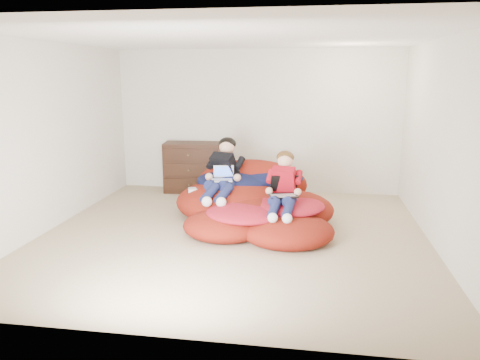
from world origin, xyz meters
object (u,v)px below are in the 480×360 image
Objects in this scene: dresser at (193,167)px; older_boy at (224,169)px; beanbag_pile at (254,203)px; younger_boy at (284,184)px; laptop_black at (283,190)px; laptop_white at (223,176)px.

older_boy is (0.85, -1.44, 0.27)m from dresser.
younger_boy is (0.44, -0.39, 0.39)m from beanbag_pile.
older_boy reaches higher than beanbag_pile.
older_boy is at bearing -59.56° from dresser.
dresser is at bearing 120.44° from older_boy.
dresser is 2.64m from laptop_black.
dresser is 2.04m from beanbag_pile.
laptop_white is (-0.46, 0.03, 0.37)m from beanbag_pile.
beanbag_pile is at bearing -49.96° from dresser.
dresser is 2.17× the size of laptop_black.
laptop_white is at bearing -60.95° from dresser.
beanbag_pile is 4.89× the size of laptop_black.
laptop_white is at bearing -90.00° from older_boy.
older_boy reaches higher than younger_boy.
laptop_white is (-0.00, -0.08, -0.08)m from older_boy.
laptop_black is (1.75, -1.97, 0.13)m from dresser.
older_boy is (-0.46, 0.12, 0.45)m from beanbag_pile.
laptop_white is at bearing 175.92° from beanbag_pile.
laptop_white is at bearing 155.07° from younger_boy.
dresser is at bearing 130.04° from beanbag_pile.
laptop_black is at bearing -42.60° from beanbag_pile.
dresser reaches higher than laptop_white.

